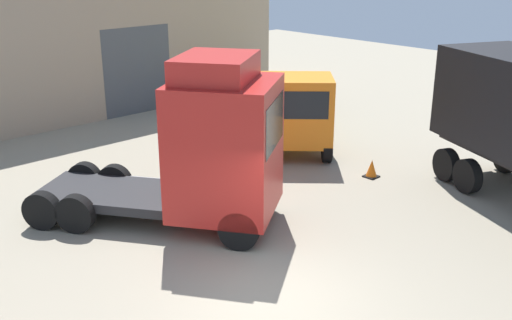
% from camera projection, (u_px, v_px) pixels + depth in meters
% --- Properties ---
extents(ground_plane, '(60.00, 60.00, 0.00)m').
position_uv_depth(ground_plane, '(268.00, 297.00, 11.96)').
color(ground_plane, gray).
extents(flatbed_truck_orange, '(7.36, 7.49, 2.71)m').
position_uv_depth(flatbed_truck_orange, '(293.00, 110.00, 20.83)').
color(flatbed_truck_orange, orange).
rests_on(flatbed_truck_orange, ground_plane).
extents(tractor_unit_red, '(5.53, 6.43, 4.28)m').
position_uv_depth(tractor_unit_red, '(209.00, 148.00, 14.45)').
color(tractor_unit_red, red).
rests_on(tractor_unit_red, ground_plane).
extents(traffic_cone, '(0.40, 0.40, 0.55)m').
position_uv_depth(traffic_cone, '(372.00, 169.00, 18.17)').
color(traffic_cone, black).
rests_on(traffic_cone, ground_plane).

